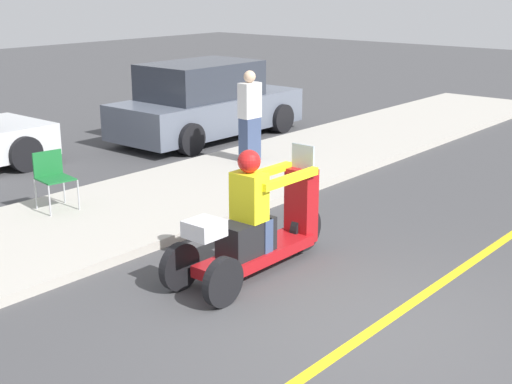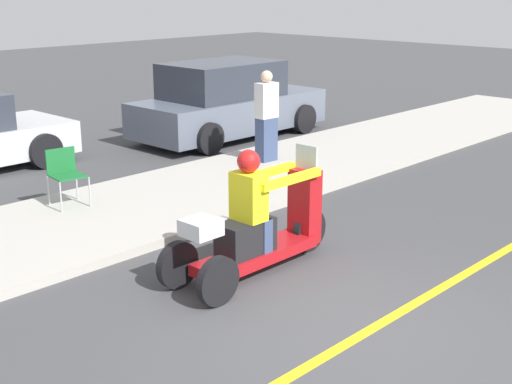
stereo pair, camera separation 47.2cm
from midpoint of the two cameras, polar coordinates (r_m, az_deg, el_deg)
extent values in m
plane|color=#424244|center=(7.10, 7.31, -10.99)|extent=(60.00, 60.00, 0.00)
cube|color=gold|center=(7.40, 9.01, -9.84)|extent=(24.00, 0.12, 0.01)
cube|color=#B2ADA3|center=(10.10, -15.11, -2.57)|extent=(28.00, 2.80, 0.12)
cylinder|color=black|center=(8.97, 2.47, -3.00)|extent=(0.54, 0.10, 0.54)
cylinder|color=black|center=(7.45, -4.48, -7.22)|extent=(0.54, 0.10, 0.54)
cylinder|color=black|center=(7.88, -7.84, -5.96)|extent=(0.54, 0.10, 0.54)
cube|color=#AD1419|center=(8.29, -1.64, -5.06)|extent=(1.69, 0.45, 0.13)
cube|color=black|center=(8.08, -2.45, -3.65)|extent=(0.68, 0.35, 0.39)
cube|color=#AD1419|center=(8.78, 2.10, -1.07)|extent=(0.24, 0.35, 0.93)
cube|color=silver|center=(8.63, 2.23, 2.84)|extent=(0.03, 0.32, 0.30)
cube|color=silver|center=(7.53, -5.96, -2.95)|extent=(0.36, 0.35, 0.18)
cube|color=yellow|center=(7.96, -2.25, -0.37)|extent=(0.26, 0.38, 0.55)
sphere|color=red|center=(7.86, -2.28, 2.45)|extent=(0.26, 0.26, 0.26)
cube|color=#38476B|center=(8.13, -0.97, -3.51)|extent=(0.14, 0.14, 0.39)
cube|color=#38476B|center=(8.28, -2.22, -3.14)|extent=(0.14, 0.14, 0.39)
cube|color=yellow|center=(8.16, 1.11, 1.06)|extent=(0.98, 0.09, 0.09)
cube|color=yellow|center=(8.41, -1.01, 1.52)|extent=(0.98, 0.09, 0.09)
cube|color=#38476B|center=(12.91, -1.55, 4.23)|extent=(0.36, 0.25, 0.79)
cube|color=silver|center=(12.77, -1.58, 7.34)|extent=(0.40, 0.25, 0.63)
sphere|color=beige|center=(12.71, -1.59, 9.21)|extent=(0.21, 0.21, 0.21)
cylinder|color=#A5A8AD|center=(10.33, -17.45, -0.70)|extent=(0.02, 0.02, 0.44)
cylinder|color=#A5A8AD|center=(10.50, -15.28, -0.24)|extent=(0.02, 0.02, 0.44)
cylinder|color=#A5A8AD|center=(10.72, -18.43, -0.18)|extent=(0.02, 0.02, 0.44)
cylinder|color=#A5A8AD|center=(10.88, -16.32, 0.26)|extent=(0.02, 0.02, 0.44)
cube|color=#19662D|center=(10.54, -16.97, 0.99)|extent=(0.50, 0.50, 0.02)
cube|color=#19662D|center=(10.69, -17.55, 2.15)|extent=(0.44, 0.09, 0.38)
cylinder|color=black|center=(13.36, -19.00, 2.89)|extent=(0.64, 0.22, 0.64)
cube|color=slate|center=(15.47, -4.69, 6.32)|extent=(4.41, 1.75, 0.72)
cube|color=#2D333D|center=(15.20, -5.35, 8.91)|extent=(2.42, 1.57, 0.74)
cylinder|color=black|center=(15.98, 1.20, 5.91)|extent=(0.64, 0.22, 0.64)
cylinder|color=black|center=(17.12, -3.38, 6.59)|extent=(0.64, 0.22, 0.64)
cylinder|color=black|center=(13.92, -6.26, 4.21)|extent=(0.64, 0.22, 0.64)
cylinder|color=black|center=(15.20, -10.84, 5.07)|extent=(0.64, 0.22, 0.64)
camera|label=1|loc=(0.24, -91.68, -0.50)|focal=50.00mm
camera|label=2|loc=(0.24, 88.32, 0.50)|focal=50.00mm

